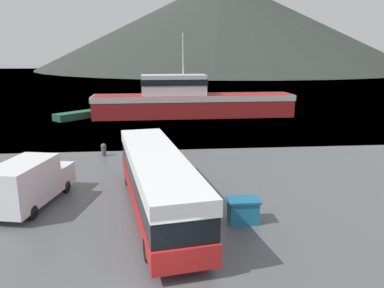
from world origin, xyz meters
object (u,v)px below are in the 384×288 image
at_px(fishing_boat, 190,100).
at_px(storage_bin, 243,210).
at_px(delivery_van, 30,182).
at_px(small_boat, 82,115).
at_px(tour_bus, 157,179).

bearing_deg(fishing_boat, storage_bin, -1.49).
height_order(delivery_van, small_boat, delivery_van).
bearing_deg(small_boat, tour_bus, -27.69).
xyz_separation_m(delivery_van, storage_bin, (10.72, -2.93, -0.74)).
bearing_deg(storage_bin, fishing_boat, 89.66).
relative_size(storage_bin, small_boat, 0.24).
bearing_deg(tour_bus, storage_bin, -30.55).
bearing_deg(small_boat, storage_bin, -21.90).
xyz_separation_m(delivery_van, small_boat, (-2.69, 28.15, -0.91)).
distance_m(delivery_van, small_boat, 28.30).
relative_size(delivery_van, fishing_boat, 0.24).
distance_m(tour_bus, small_boat, 30.96).
height_order(storage_bin, small_boat, storage_bin).
relative_size(tour_bus, storage_bin, 8.72).
height_order(delivery_van, fishing_boat, fishing_boat).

